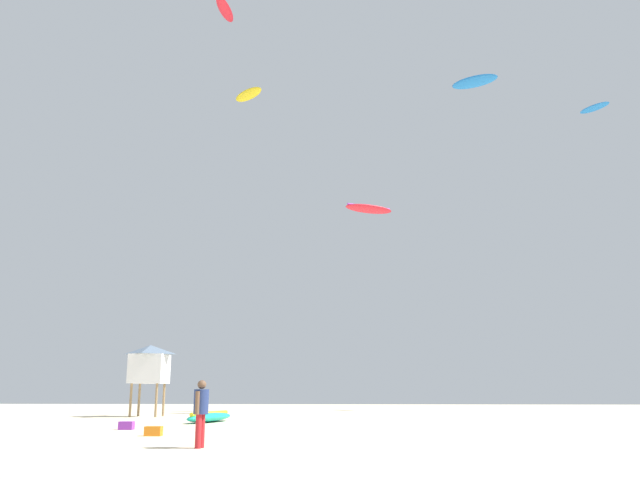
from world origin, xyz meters
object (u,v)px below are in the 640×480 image
at_px(lifeguard_tower, 150,364).
at_px(kite_aloft_2, 595,108).
at_px(cooler_box, 153,431).
at_px(kite_aloft_1, 475,82).
at_px(kite_aloft_4, 369,209).
at_px(person_foreground, 201,408).
at_px(kite_aloft_0, 225,9).
at_px(kite_aloft_3, 248,95).
at_px(kite_grounded_near, 209,417).
at_px(gear_bag, 126,426).

distance_m(lifeguard_tower, kite_aloft_2, 40.33).
height_order(cooler_box, kite_aloft_1, kite_aloft_1).
relative_size(cooler_box, kite_aloft_4, 0.14).
xyz_separation_m(person_foreground, kite_aloft_0, (-4.74, 22.81, 26.80)).
bearing_deg(lifeguard_tower, cooler_box, -71.62).
bearing_deg(kite_aloft_2, person_foreground, -126.33).
distance_m(kite_aloft_1, kite_aloft_3, 18.78).
bearing_deg(kite_aloft_0, kite_aloft_2, 19.13).
bearing_deg(kite_aloft_1, kite_grounded_near, -145.67).
distance_m(lifeguard_tower, kite_aloft_4, 19.94).
distance_m(kite_grounded_near, cooler_box, 9.65).
height_order(cooler_box, gear_bag, same).
xyz_separation_m(lifeguard_tower, kite_aloft_0, (3.30, 2.07, 24.79)).
height_order(lifeguard_tower, kite_aloft_4, kite_aloft_4).
height_order(kite_aloft_0, kite_aloft_2, kite_aloft_0).
height_order(kite_grounded_near, kite_aloft_2, kite_aloft_2).
bearing_deg(person_foreground, cooler_box, 132.58).
distance_m(cooler_box, kite_aloft_1, 34.37).
height_order(person_foreground, gear_bag, person_foreground).
bearing_deg(kite_aloft_1, gear_bag, -136.20).
height_order(lifeguard_tower, kite_aloft_2, kite_aloft_2).
bearing_deg(person_foreground, kite_aloft_4, 92.20).
xyz_separation_m(kite_grounded_near, gear_bag, (-1.93, -6.22, -0.08)).
relative_size(gear_bag, kite_aloft_4, 0.14).
bearing_deg(cooler_box, kite_aloft_0, 96.45).
distance_m(kite_grounded_near, gear_bag, 6.51).
relative_size(person_foreground, kite_aloft_3, 0.60).
bearing_deg(kite_grounded_near, lifeguard_tower, 128.55).
distance_m(kite_grounded_near, kite_aloft_3, 30.79).
relative_size(kite_grounded_near, kite_aloft_0, 1.31).
bearing_deg(lifeguard_tower, kite_grounded_near, -51.45).
xyz_separation_m(lifeguard_tower, cooler_box, (5.35, -16.10, -2.89)).
height_order(lifeguard_tower, kite_aloft_1, kite_aloft_1).
xyz_separation_m(person_foreground, cooler_box, (-2.68, 4.63, -0.89)).
bearing_deg(kite_aloft_0, kite_aloft_4, 33.72).
xyz_separation_m(kite_grounded_near, kite_aloft_3, (-1.55, 17.44, 25.32)).
bearing_deg(lifeguard_tower, kite_aloft_2, 20.59).
bearing_deg(person_foreground, kite_aloft_1, 75.22).
bearing_deg(cooler_box, lifeguard_tower, 108.38).
bearing_deg(kite_aloft_2, cooler_box, -133.57).
distance_m(lifeguard_tower, gear_bag, 13.39).
distance_m(cooler_box, gear_bag, 4.04).
relative_size(kite_aloft_2, kite_aloft_4, 0.64).
xyz_separation_m(lifeguard_tower, gear_bag, (3.22, -12.67, -2.89)).
bearing_deg(lifeguard_tower, kite_aloft_0, 32.15).
xyz_separation_m(lifeguard_tower, kite_aloft_1, (20.97, 4.35, 19.89)).
height_order(kite_aloft_1, kite_aloft_2, kite_aloft_2).
relative_size(gear_bag, kite_aloft_3, 0.19).
xyz_separation_m(kite_grounded_near, kite_aloft_0, (-1.85, 8.53, 27.60)).
relative_size(kite_aloft_2, kite_aloft_3, 0.85).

